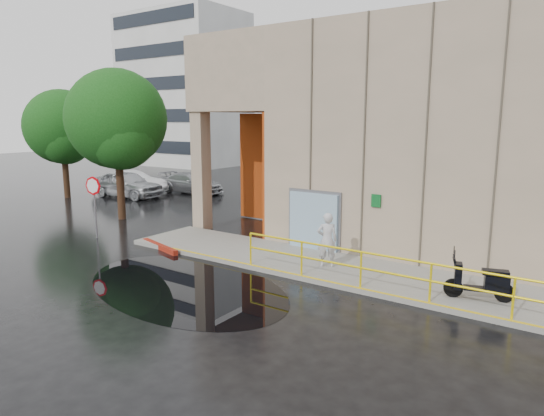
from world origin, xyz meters
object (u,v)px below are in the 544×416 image
at_px(tree_far, 63,130).
at_px(tree_near, 118,123).
at_px(red_curb, 160,246).
at_px(car_c, 191,183).
at_px(scooter, 481,271).
at_px(car_a, 127,184).
at_px(stop_sign, 94,193).
at_px(car_b, 131,183).
at_px(person, 327,240).

bearing_deg(tree_far, tree_near, -15.60).
distance_m(red_curb, car_c, 13.64).
relative_size(scooter, car_a, 0.36).
xyz_separation_m(scooter, stop_sign, (-14.21, -1.24, 0.92)).
height_order(stop_sign, red_curb, stop_sign).
bearing_deg(scooter, car_a, 146.95).
distance_m(car_a, car_b, 1.28).
bearing_deg(person, tree_near, -39.49).
xyz_separation_m(scooter, car_c, (-19.50, 9.62, -0.26)).
height_order(stop_sign, tree_far, tree_far).
bearing_deg(tree_far, stop_sign, -27.26).
height_order(stop_sign, car_c, stop_sign).
bearing_deg(person, car_b, -53.49).
xyz_separation_m(person, scooter, (4.57, -0.26, -0.11)).
xyz_separation_m(scooter, tree_near, (-16.32, 1.73, 3.61)).
bearing_deg(car_b, car_a, -160.32).
xyz_separation_m(person, stop_sign, (-9.64, -1.50, 0.81)).
height_order(scooter, car_a, car_a).
distance_m(red_curb, car_b, 13.99).
bearing_deg(car_a, car_c, -34.67).
bearing_deg(scooter, stop_sign, 167.83).
relative_size(car_b, tree_near, 0.64).
height_order(car_b, tree_near, tree_near).
xyz_separation_m(car_a, car_b, (-0.80, 1.00, -0.07)).
xyz_separation_m(car_b, tree_near, (5.98, -5.38, 3.78)).
xyz_separation_m(person, car_b, (-17.73, 6.85, -0.27)).
xyz_separation_m(stop_sign, car_a, (-7.29, 7.36, -1.01)).
bearing_deg(tree_near, person, -7.12).
height_order(red_curb, car_c, car_c).
distance_m(person, car_a, 17.92).
bearing_deg(car_c, car_b, 129.21).
xyz_separation_m(red_curb, tree_near, (-5.45, 2.66, 4.42)).
relative_size(person, stop_sign, 0.69).
bearing_deg(stop_sign, tree_far, 164.48).
height_order(red_curb, car_b, car_b).
bearing_deg(tree_near, scooter, -6.05).
xyz_separation_m(person, tree_near, (-11.76, 1.47, 3.51)).
relative_size(person, car_a, 0.36).
distance_m(red_curb, car_a, 12.77).
distance_m(stop_sign, car_b, 11.68).
distance_m(person, scooter, 4.57).
bearing_deg(tree_near, car_c, 111.95).
relative_size(red_curb, tree_near, 0.34).
distance_m(stop_sign, car_c, 12.14).
height_order(person, car_b, person).
bearing_deg(car_c, scooter, -118.89).
xyz_separation_m(person, car_a, (-16.93, 5.85, -0.20)).
bearing_deg(red_curb, car_c, 129.30).
xyz_separation_m(red_curb, car_a, (-10.63, 7.04, 0.72)).
height_order(person, car_c, person).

